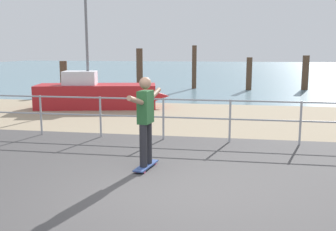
% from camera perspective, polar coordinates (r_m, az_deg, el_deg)
% --- Properties ---
extents(ground_plane, '(24.00, 10.00, 0.04)m').
position_cam_1_polar(ground_plane, '(5.35, -2.61, -15.12)').
color(ground_plane, '#474444').
rests_on(ground_plane, ground).
extents(beach_strip, '(24.00, 6.00, 0.04)m').
position_cam_1_polar(beach_strip, '(12.98, 5.00, -0.26)').
color(beach_strip, tan).
rests_on(beach_strip, ground).
extents(sea_surface, '(72.00, 50.00, 0.04)m').
position_cam_1_polar(sea_surface, '(40.81, 8.38, 6.50)').
color(sea_surface, slate).
rests_on(sea_surface, ground).
extents(railing_fence, '(12.97, 0.05, 1.05)m').
position_cam_1_polar(railing_fence, '(10.04, -9.78, 0.73)').
color(railing_fence, '#9EA0A5').
rests_on(railing_fence, ground).
extents(sailboat, '(5.07, 2.32, 5.10)m').
position_cam_1_polar(sailboat, '(15.03, -9.69, 3.02)').
color(sailboat, '#B21E23').
rests_on(sailboat, ground).
extents(skateboard, '(0.33, 0.82, 0.08)m').
position_cam_1_polar(skateboard, '(7.46, -3.20, -7.28)').
color(skateboard, '#334C8C').
rests_on(skateboard, ground).
extents(skateboarder, '(0.32, 1.44, 1.65)m').
position_cam_1_polar(skateboarder, '(7.24, -3.27, -0.07)').
color(skateboarder, '#26262B').
rests_on(skateboarder, skateboard).
extents(groyne_post_0, '(0.35, 0.35, 1.63)m').
position_cam_1_polar(groyne_post_0, '(19.88, -14.86, 5.29)').
color(groyne_post_0, '#513826').
rests_on(groyne_post_0, ground).
extents(groyne_post_1, '(0.35, 0.35, 2.22)m').
position_cam_1_polar(groyne_post_1, '(21.99, -4.14, 6.77)').
color(groyne_post_1, '#513826').
rests_on(groyne_post_1, ground).
extents(groyne_post_2, '(0.25, 0.25, 2.39)m').
position_cam_1_polar(groyne_post_2, '(21.98, 3.82, 6.99)').
color(groyne_post_2, '#513826').
rests_on(groyne_post_2, ground).
extents(groyne_post_3, '(0.30, 0.30, 1.76)m').
position_cam_1_polar(groyne_post_3, '(21.61, 11.65, 5.92)').
color(groyne_post_3, '#513826').
rests_on(groyne_post_3, ground).
extents(groyne_post_4, '(0.36, 0.36, 1.86)m').
position_cam_1_polar(groyne_post_4, '(22.49, 19.26, 5.85)').
color(groyne_post_4, '#513826').
rests_on(groyne_post_4, ground).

